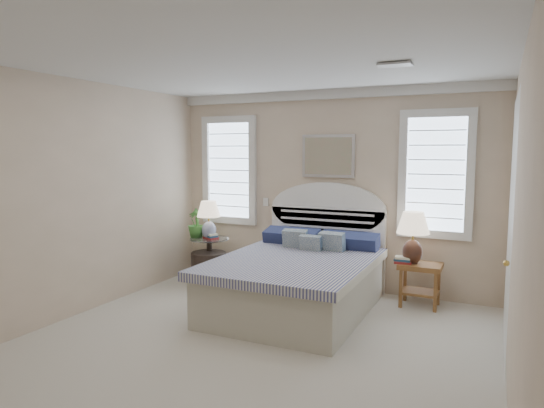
{
  "coord_description": "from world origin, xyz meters",
  "views": [
    {
      "loc": [
        2.12,
        -3.82,
        1.89
      ],
      "look_at": [
        -0.15,
        1.0,
        1.3
      ],
      "focal_mm": 32.0,
      "sensor_mm": 36.0,
      "label": 1
    }
  ],
  "objects": [
    {
      "name": "floor",
      "position": [
        0.0,
        0.0,
        0.0
      ],
      "size": [
        4.5,
        5.0,
        0.01
      ],
      "primitive_type": "cube",
      "color": "#BAB09E",
      "rests_on": "ground"
    },
    {
      "name": "potted_plant",
      "position": [
        -1.85,
        2.02,
        0.85
      ],
      "size": [
        0.3,
        0.3,
        0.43
      ],
      "primitive_type": "imported",
      "rotation": [
        0.0,
        0.0,
        -0.31
      ],
      "color": "#2E732E",
      "rests_on": "side_table_left"
    },
    {
      "name": "painting",
      "position": [
        0.0,
        2.46,
        1.82
      ],
      "size": [
        0.74,
        0.04,
        0.58
      ],
      "primitive_type": "cube",
      "color": "silver",
      "rests_on": "wall_back"
    },
    {
      "name": "floor_pot",
      "position": [
        -1.59,
        1.93,
        0.23
      ],
      "size": [
        0.61,
        0.61,
        0.45
      ],
      "primitive_type": "cylinder",
      "rotation": [
        0.0,
        0.0,
        -0.27
      ],
      "color": "black",
      "rests_on": "floor"
    },
    {
      "name": "window_right",
      "position": [
        1.4,
        2.48,
        1.6
      ],
      "size": [
        0.9,
        0.06,
        1.6
      ],
      "primitive_type": "cube",
      "color": "#C9E2FF",
      "rests_on": "wall_back"
    },
    {
      "name": "books_right",
      "position": [
        1.1,
        2.08,
        0.57
      ],
      "size": [
        0.21,
        0.15,
        0.08
      ],
      "rotation": [
        0.0,
        0.0,
        0.04
      ],
      "color": "maroon",
      "rests_on": "nightstand_right"
    },
    {
      "name": "closet_door",
      "position": [
        2.23,
        1.2,
        1.2
      ],
      "size": [
        0.02,
        1.8,
        2.4
      ],
      "primitive_type": "cube",
      "color": "silver",
      "rests_on": "floor"
    },
    {
      "name": "lamp_right",
      "position": [
        1.2,
        2.13,
        0.92
      ],
      "size": [
        0.48,
        0.48,
        0.64
      ],
      "rotation": [
        0.0,
        0.0,
        -0.27
      ],
      "color": "black",
      "rests_on": "nightstand_right"
    },
    {
      "name": "crown_molding",
      "position": [
        0.0,
        2.46,
        2.64
      ],
      "size": [
        4.5,
        0.08,
        0.12
      ],
      "primitive_type": "cube",
      "color": "silver",
      "rests_on": "wall_back"
    },
    {
      "name": "ceiling",
      "position": [
        0.0,
        0.0,
        2.7
      ],
      "size": [
        4.5,
        5.0,
        0.01
      ],
      "primitive_type": "cube",
      "color": "silver",
      "rests_on": "wall_back"
    },
    {
      "name": "switch_plate",
      "position": [
        -0.95,
        2.48,
        1.15
      ],
      "size": [
        0.08,
        0.01,
        0.12
      ],
      "primitive_type": "cube",
      "color": "silver",
      "rests_on": "wall_back"
    },
    {
      "name": "hvac_vent",
      "position": [
        1.2,
        0.8,
        2.68
      ],
      "size": [
        0.3,
        0.2,
        0.02
      ],
      "primitive_type": "cube",
      "color": "#B2B2B2",
      "rests_on": "ceiling"
    },
    {
      "name": "wall_back",
      "position": [
        0.0,
        2.5,
        1.35
      ],
      "size": [
        4.5,
        0.02,
        2.7
      ],
      "primitive_type": "cube",
      "color": "#BFA98F",
      "rests_on": "floor"
    },
    {
      "name": "wall_right",
      "position": [
        2.25,
        0.0,
        1.35
      ],
      "size": [
        0.02,
        5.0,
        2.7
      ],
      "primitive_type": "cube",
      "color": "#BFA98F",
      "rests_on": "floor"
    },
    {
      "name": "side_table_left",
      "position": [
        -1.65,
        2.05,
        0.39
      ],
      "size": [
        0.56,
        0.56,
        0.63
      ],
      "color": "black",
      "rests_on": "floor"
    },
    {
      "name": "nightstand_right",
      "position": [
        1.3,
        2.15,
        0.39
      ],
      "size": [
        0.5,
        0.4,
        0.53
      ],
      "color": "#945C30",
      "rests_on": "floor"
    },
    {
      "name": "window_left",
      "position": [
        -1.55,
        2.48,
        1.6
      ],
      "size": [
        0.9,
        0.06,
        1.6
      ],
      "primitive_type": "cube",
      "color": "#C9E2FF",
      "rests_on": "wall_back"
    },
    {
      "name": "lamp_left",
      "position": [
        -1.64,
        2.02,
        0.97
      ],
      "size": [
        0.44,
        0.44,
        0.55
      ],
      "rotation": [
        0.0,
        0.0,
        -0.37
      ],
      "color": "silver",
      "rests_on": "side_table_left"
    },
    {
      "name": "books_left",
      "position": [
        -1.6,
        2.01,
        0.67
      ],
      "size": [
        0.24,
        0.21,
        0.08
      ],
      "rotation": [
        0.0,
        0.0,
        -0.37
      ],
      "color": "maroon",
      "rests_on": "side_table_left"
    },
    {
      "name": "wall_left",
      "position": [
        -2.25,
        0.0,
        1.35
      ],
      "size": [
        0.02,
        5.0,
        2.7
      ],
      "primitive_type": "cube",
      "color": "#BFA98F",
      "rests_on": "floor"
    },
    {
      "name": "bed",
      "position": [
        0.0,
        1.46,
        0.39
      ],
      "size": [
        1.72,
        2.28,
        1.47
      ],
      "color": "#BDB8A6",
      "rests_on": "floor"
    }
  ]
}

